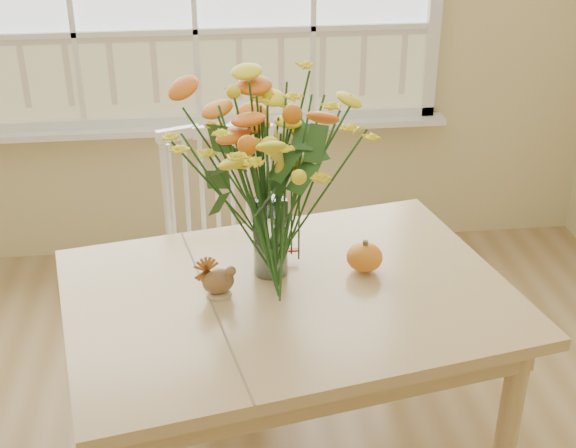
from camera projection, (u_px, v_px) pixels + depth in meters
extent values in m
cube|color=white|center=(201.00, 128.00, 3.73)|extent=(2.42, 0.12, 0.03)
cube|color=tan|center=(289.00, 296.00, 2.37)|extent=(1.50, 1.20, 0.04)
cube|color=tan|center=(289.00, 315.00, 2.40)|extent=(1.36, 1.06, 0.10)
cylinder|color=tan|center=(98.00, 353.00, 2.70)|extent=(0.07, 0.07, 0.68)
cylinder|color=tan|center=(508.00, 429.00, 2.36)|extent=(0.07, 0.07, 0.68)
cylinder|color=tan|center=(399.00, 299.00, 3.02)|extent=(0.07, 0.07, 0.68)
cube|color=white|center=(224.00, 267.00, 3.01)|extent=(0.46, 0.45, 0.05)
cube|color=white|center=(217.00, 191.00, 3.05)|extent=(0.44, 0.06, 0.50)
cylinder|color=white|center=(186.00, 345.00, 2.95)|extent=(0.04, 0.04, 0.43)
cylinder|color=white|center=(182.00, 300.00, 3.23)|extent=(0.04, 0.04, 0.43)
cylinder|color=white|center=(274.00, 336.00, 3.00)|extent=(0.04, 0.04, 0.43)
cylinder|color=white|center=(262.00, 293.00, 3.29)|extent=(0.04, 0.04, 0.43)
cylinder|color=white|center=(270.00, 237.00, 2.40)|extent=(0.11, 0.11, 0.25)
ellipsoid|color=orange|center=(364.00, 259.00, 2.44)|extent=(0.12, 0.12, 0.09)
cylinder|color=#CCB78C|center=(219.00, 293.00, 2.33)|extent=(0.08, 0.08, 0.01)
ellipsoid|color=brown|center=(218.00, 281.00, 2.31)|extent=(0.11, 0.09, 0.08)
ellipsoid|color=#38160F|center=(270.00, 252.00, 2.50)|extent=(0.08, 0.08, 0.07)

